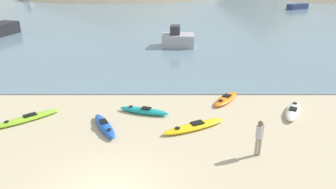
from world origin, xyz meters
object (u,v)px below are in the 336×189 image
Objects in this scene: kayak_on_sand_2 at (195,126)px; kayak_on_sand_5 at (145,111)px; kayak_on_sand_4 at (227,99)px; moored_boat_3 at (298,6)px; kayak_on_sand_0 at (294,111)px; moored_boat_0 at (179,39)px; kayak_on_sand_1 at (28,118)px; kayak_on_sand_3 at (105,126)px; person_near_foreground at (260,136)px.

kayak_on_sand_2 is 1.20× the size of kayak_on_sand_5.
kayak_on_sand_4 is at bearing 58.39° from kayak_on_sand_2.
kayak_on_sand_4 is 0.61× the size of moored_boat_3.
moored_boat_0 is (-5.87, 15.29, 0.59)m from kayak_on_sand_0.
kayak_on_sand_0 is at bearing 17.18° from kayak_on_sand_2.
kayak_on_sand_0 is at bearing 3.34° from kayak_on_sand_1.
kayak_on_sand_0 reaches higher than kayak_on_sand_1.
moored_boat_0 is 0.75× the size of moored_boat_3.
kayak_on_sand_5 is at bearing 44.30° from kayak_on_sand_3.
person_near_foreground is (5.16, -4.18, 0.78)m from kayak_on_sand_5.
kayak_on_sand_0 reaches higher than kayak_on_sand_4.
moored_boat_3 reaches higher than kayak_on_sand_1.
kayak_on_sand_3 is 0.88× the size of moored_boat_0.
person_near_foreground is at bearing -16.30° from kayak_on_sand_1.
kayak_on_sand_3 is 7.43m from person_near_foreground.
kayak_on_sand_5 is 0.90× the size of moored_boat_0.
moored_boat_0 is (-2.50, 13.50, 0.62)m from kayak_on_sand_4.
kayak_on_sand_5 reaches higher than kayak_on_sand_1.
person_near_foreground is (2.54, -2.40, 0.81)m from kayak_on_sand_2.
kayak_on_sand_0 reaches higher than kayak_on_sand_2.
moored_boat_3 reaches higher than kayak_on_sand_4.
kayak_on_sand_1 is 8.74m from kayak_on_sand_2.
kayak_on_sand_0 is at bearing -68.99° from moored_boat_0.
kayak_on_sand_3 is at bearing -103.60° from moored_boat_0.
kayak_on_sand_1 is at bearing -176.66° from kayak_on_sand_0.
kayak_on_sand_2 is 4.46m from kayak_on_sand_3.
moored_boat_3 is (18.95, 46.98, -0.43)m from person_near_foreground.
person_near_foreground is (0.38, -5.91, 0.79)m from kayak_on_sand_4.
person_near_foreground is at bearing -39.04° from kayak_on_sand_5.
kayak_on_sand_0 reaches higher than kayak_on_sand_3.
moored_boat_0 is (-0.35, 17.00, 0.63)m from kayak_on_sand_2.
kayak_on_sand_3 is at bearing -179.80° from kayak_on_sand_2.
kayak_on_sand_5 is at bearing 140.96° from person_near_foreground.
moored_boat_3 reaches higher than kayak_on_sand_2.
kayak_on_sand_2 is at bearing 136.52° from person_near_foreground.
kayak_on_sand_0 is 0.64× the size of moored_boat_3.
moored_boat_3 is at bearing 51.64° from moored_boat_0.
kayak_on_sand_4 is (-3.37, 1.79, -0.03)m from kayak_on_sand_0.
moored_boat_0 is (-2.88, 19.40, -0.17)m from person_near_foreground.
person_near_foreground reaches higher than kayak_on_sand_0.
kayak_on_sand_3 reaches higher than kayak_on_sand_2.
kayak_on_sand_0 is 1.66× the size of person_near_foreground.
kayak_on_sand_0 is 5.78m from kayak_on_sand_2.
kayak_on_sand_5 is at bearing 8.44° from kayak_on_sand_1.
kayak_on_sand_0 is 0.80× the size of kayak_on_sand_2.
moored_boat_3 is (25.95, 44.60, 0.34)m from kayak_on_sand_3.
kayak_on_sand_4 is (2.15, 3.50, 0.01)m from kayak_on_sand_2.
kayak_on_sand_1 is 0.74× the size of moored_boat_3.
person_near_foreground is at bearing -126.00° from kayak_on_sand_0.
kayak_on_sand_5 reaches higher than kayak_on_sand_4.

